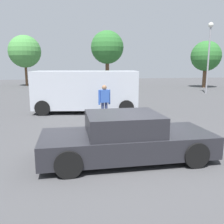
{
  "coord_description": "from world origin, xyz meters",
  "views": [
    {
      "loc": [
        -1.55,
        -5.92,
        2.45
      ],
      "look_at": [
        0.02,
        2.0,
        0.9
      ],
      "focal_mm": 38.76,
      "sensor_mm": 36.0,
      "label": 1
    }
  ],
  "objects_px": {
    "pedestrian": "(104,99)",
    "light_post_near": "(209,46)",
    "van_white": "(86,90)",
    "sedan_foreground": "(126,138)"
  },
  "relations": [
    {
      "from": "van_white",
      "to": "pedestrian",
      "type": "bearing_deg",
      "value": -63.79
    },
    {
      "from": "sedan_foreground",
      "to": "light_post_near",
      "type": "bearing_deg",
      "value": 52.16
    },
    {
      "from": "pedestrian",
      "to": "light_post_near",
      "type": "height_order",
      "value": "light_post_near"
    },
    {
      "from": "pedestrian",
      "to": "sedan_foreground",
      "type": "bearing_deg",
      "value": 168.41
    },
    {
      "from": "sedan_foreground",
      "to": "light_post_near",
      "type": "relative_size",
      "value": 0.73
    },
    {
      "from": "sedan_foreground",
      "to": "van_white",
      "type": "xyz_separation_m",
      "value": [
        -0.4,
        7.01,
        0.61
      ]
    },
    {
      "from": "van_white",
      "to": "light_post_near",
      "type": "relative_size",
      "value": 0.93
    },
    {
      "from": "sedan_foreground",
      "to": "pedestrian",
      "type": "bearing_deg",
      "value": 88.03
    },
    {
      "from": "sedan_foreground",
      "to": "light_post_near",
      "type": "height_order",
      "value": "light_post_near"
    },
    {
      "from": "van_white",
      "to": "pedestrian",
      "type": "xyz_separation_m",
      "value": [
        0.64,
        -2.13,
        -0.24
      ]
    }
  ]
}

